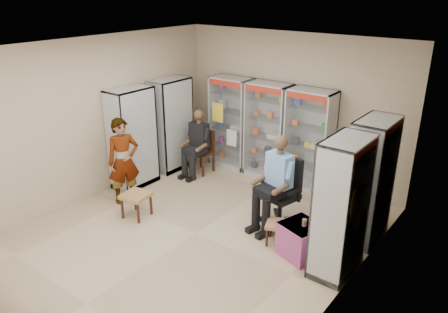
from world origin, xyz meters
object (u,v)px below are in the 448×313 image
Objects in this scene: cabinet_right_near at (341,208)px; woven_stool_a at (278,233)px; cabinet_back_left at (231,122)px; wooden_chair at (202,152)px; cabinet_back_mid at (268,131)px; woven_stool_b at (137,205)px; cabinet_right_far at (370,181)px; standing_man at (124,161)px; pink_trunk at (301,240)px; cabinet_left_near at (132,138)px; seated_shopkeeper at (280,184)px; office_chair at (281,192)px; cabinet_left_far at (171,125)px; cabinet_back_right at (309,140)px.

cabinet_right_near is 1.31m from woven_stool_a.
cabinet_back_left is 2.13× the size of wooden_chair.
cabinet_back_mid is 3.14m from woven_stool_b.
cabinet_right_far is 4.31m from standing_man.
pink_trunk is at bearing -36.96° from cabinet_back_left.
cabinet_back_mid reaches higher than wooden_chair.
cabinet_left_near is at bearing 58.91° from standing_man.
seated_shopkeeper is at bearing -36.57° from cabinet_back_left.
cabinet_back_left reaches higher than office_chair.
office_chair is at bearing 139.56° from pink_trunk.
cabinet_left_near is (-1.88, -2.03, 0.00)m from cabinet_back_mid.
cabinet_right_near is at bearing -40.84° from cabinet_back_mid.
office_chair is at bearing -51.45° from cabinet_back_mid.
cabinet_left_far is at bearing -153.68° from cabinet_back_mid.
cabinet_right_far is 4.46m from cabinet_left_far.
wooden_chair is 2.23m from woven_stool_b.
seated_shopkeeper is at bearing 111.80° from cabinet_right_far.
cabinet_back_left reaches higher than woven_stool_b.
pink_trunk is 2.95m from woven_stool_b.
cabinet_back_left is at bearing 157.11° from office_chair.
cabinet_right_far is at bearing 45.02° from woven_stool_a.
woven_stool_b is (-0.85, -2.92, -0.78)m from cabinet_back_mid.
pink_trunk is (1.07, -2.23, -0.73)m from cabinet_back_right.
cabinet_right_near and cabinet_left_far have the same top height.
cabinet_right_far is (1.63, -1.13, 0.00)m from cabinet_back_right.
cabinet_back_right is at bearing 0.00° from cabinet_back_mid.
cabinet_back_right is 1.70m from seated_shopkeeper.
woven_stool_b is at bearing 101.42° from cabinet_right_near.
cabinet_back_left and cabinet_back_right have the same top height.
woven_stool_b is (1.03, -0.89, -0.78)m from cabinet_left_near.
wooden_chair is 1.70× the size of pink_trunk.
office_chair is at bearing 97.73° from cabinet_left_near.
wooden_chair is 1.96m from standing_man.
cabinet_back_right is at bearing 36.16° from cabinet_right_near.
office_chair is (2.23, -1.60, -0.40)m from cabinet_back_left.
cabinet_back_mid and cabinet_right_near have the same top height.
cabinet_back_mid and cabinet_left_far have the same top height.
pink_trunk is at bearing -47.91° from cabinet_back_mid.
cabinet_back_mid is 0.95m from cabinet_back_right.
woven_stool_b is at bearing -136.29° from seated_shopkeeper.
cabinet_back_right is 4.53× the size of woven_stool_b.
cabinet_back_right is 5.55× the size of woven_stool_a.
pink_trunk is at bearing -27.60° from office_chair.
woven_stool_b is 0.27× the size of standing_man.
woven_stool_b is at bearing -88.06° from cabinet_back_left.
cabinet_back_right is at bearing 108.19° from cabinet_left_far.
cabinet_right_far is 1.00× the size of cabinet_left_near.
cabinet_right_near is at bearing 0.23° from pink_trunk.
standing_man is (-1.46, -2.64, -0.19)m from cabinet_back_mid.
cabinet_back_mid is 3.41m from cabinet_right_near.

